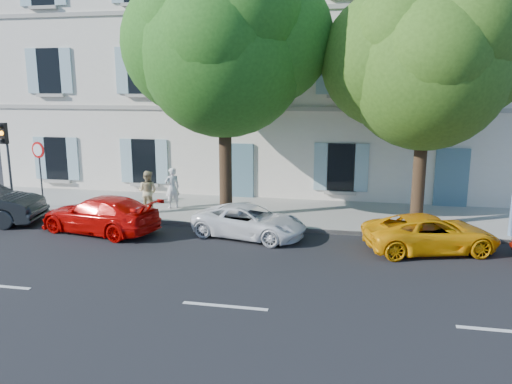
% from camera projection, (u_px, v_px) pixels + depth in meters
% --- Properties ---
extents(ground, '(90.00, 90.00, 0.00)m').
position_uv_depth(ground, '(259.00, 251.00, 15.23)').
color(ground, black).
extents(sidewalk, '(36.00, 4.50, 0.15)m').
position_uv_depth(sidewalk, '(281.00, 213.00, 19.48)').
color(sidewalk, '#A09E96').
rests_on(sidewalk, ground).
extents(kerb, '(36.00, 0.16, 0.16)m').
position_uv_depth(kerb, '(271.00, 228.00, 17.40)').
color(kerb, '#9E998E').
rests_on(kerb, ground).
extents(building, '(28.00, 7.00, 12.00)m').
position_uv_depth(building, '(300.00, 63.00, 23.76)').
color(building, silver).
rests_on(building, ground).
extents(car_red_coupe, '(4.59, 2.64, 1.25)m').
position_uv_depth(car_red_coupe, '(100.00, 214.00, 17.06)').
color(car_red_coupe, '#C50805').
rests_on(car_red_coupe, ground).
extents(car_white_coupe, '(4.09, 2.55, 1.06)m').
position_uv_depth(car_white_coupe, '(250.00, 221.00, 16.54)').
color(car_white_coupe, white).
rests_on(car_white_coupe, ground).
extents(car_yellow_supercar, '(4.36, 2.89, 1.11)m').
position_uv_depth(car_yellow_supercar, '(431.00, 233.00, 15.10)').
color(car_yellow_supercar, '#F7A40A').
rests_on(car_yellow_supercar, ground).
extents(tree_left, '(5.92, 5.92, 9.18)m').
position_uv_depth(tree_left, '(224.00, 53.00, 17.37)').
color(tree_left, '#3A2819').
rests_on(tree_left, sidewalk).
extents(tree_right, '(5.39, 5.39, 8.30)m').
position_uv_depth(tree_right, '(426.00, 69.00, 16.39)').
color(tree_right, '#3A2819').
rests_on(tree_right, sidewalk).
extents(traffic_light, '(0.27, 0.39, 3.41)m').
position_uv_depth(traffic_light, '(6.00, 147.00, 19.12)').
color(traffic_light, '#383A3D').
rests_on(traffic_light, sidewalk).
extents(road_sign, '(0.62, 0.19, 2.70)m').
position_uv_depth(road_sign, '(39.00, 161.00, 19.13)').
color(road_sign, '#383A3D').
rests_on(road_sign, sidewalk).
extents(pedestrian_a, '(0.71, 0.68, 1.63)m').
position_uv_depth(pedestrian_a, '(172.00, 188.00, 19.80)').
color(pedestrian_a, silver).
rests_on(pedestrian_a, sidewalk).
extents(pedestrian_b, '(0.83, 0.67, 1.61)m').
position_uv_depth(pedestrian_b, '(148.00, 191.00, 19.18)').
color(pedestrian_b, '#CFBA84').
rests_on(pedestrian_b, sidewalk).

